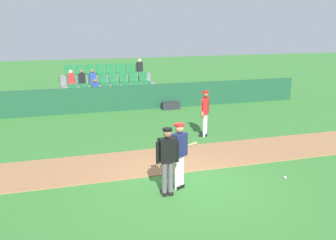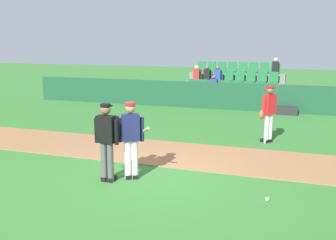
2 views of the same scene
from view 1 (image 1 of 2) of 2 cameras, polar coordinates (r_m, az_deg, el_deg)
ground_plane at (r=11.03m, az=2.35°, el=-9.08°), size 80.00×80.00×0.00m
infield_dirt_path at (r=12.81m, az=-0.81°, el=-5.71°), size 28.00×2.43×0.03m
dugout_fence at (r=20.01m, az=-7.45°, el=3.01°), size 20.00×0.16×1.23m
stadium_bleachers at (r=21.82m, az=-8.41°, el=3.87°), size 5.00×2.95×2.30m
batter_navy_jersey at (r=10.45m, az=1.61°, el=-4.71°), size 0.74×0.70×1.76m
umpire_home_plate at (r=10.02m, az=-0.10°, el=-5.33°), size 0.59×0.32×1.76m
runner_red_jersey at (r=15.34m, az=5.25°, el=1.16°), size 0.51×0.56×1.76m
baseball at (r=11.85m, az=16.20°, el=-7.80°), size 0.07×0.07×0.07m
equipment_bag at (r=20.33m, az=0.37°, el=2.04°), size 0.90×0.36×0.36m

